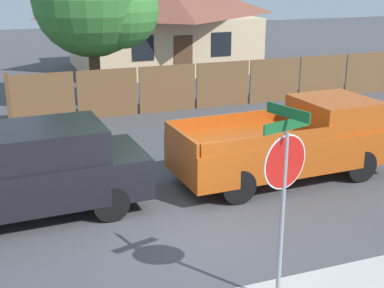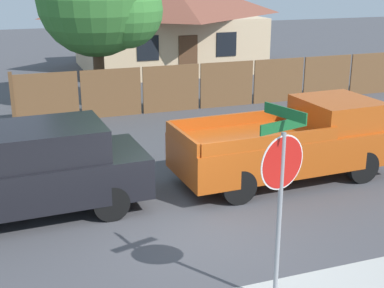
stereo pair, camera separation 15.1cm
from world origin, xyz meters
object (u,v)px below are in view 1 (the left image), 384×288
stop_sign (284,176)px  house (161,20)px  oak_tree (97,1)px  red_suv (25,170)px  orange_pickup (291,142)px

stop_sign → house: bearing=61.6°
oak_tree → stop_sign: 12.92m
oak_tree → red_suv: bearing=-111.2°
house → orange_pickup: 15.84m
orange_pickup → stop_sign: size_ratio=1.75×
house → orange_pickup: bearing=-96.3°
orange_pickup → stop_sign: 5.38m
house → stop_sign: house is taller
house → red_suv: 17.58m
house → stop_sign: size_ratio=2.97×
oak_tree → red_suv: 9.41m
red_suv → oak_tree: bearing=66.7°
red_suv → orange_pickup: 6.10m
oak_tree → orange_pickup: size_ratio=1.11×
house → oak_tree: 8.73m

